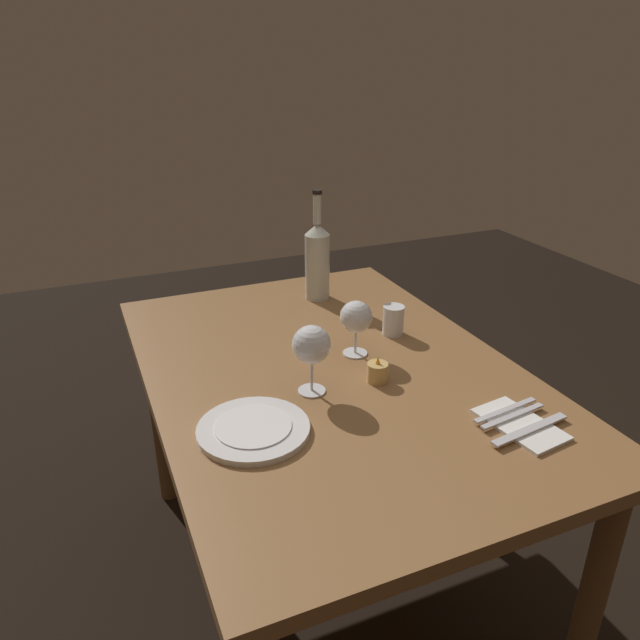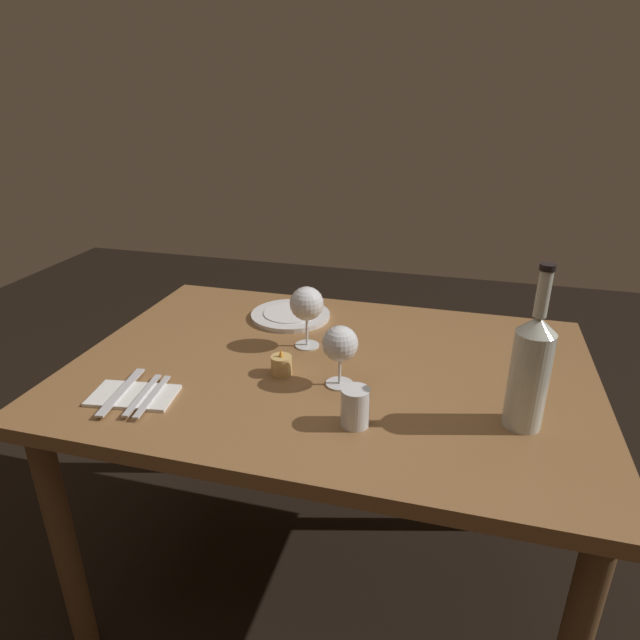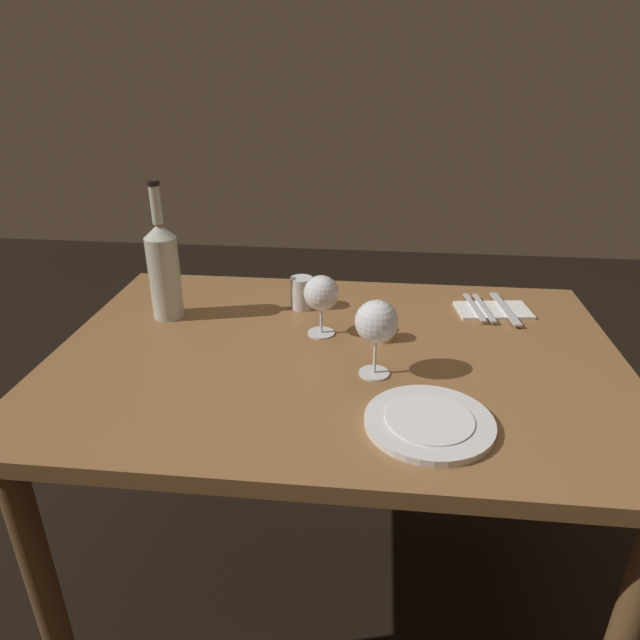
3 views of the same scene
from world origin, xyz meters
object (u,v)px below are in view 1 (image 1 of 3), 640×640
(table_knife, at_px, (530,429))
(wine_bottle, at_px, (317,259))
(fork_inner, at_px, (513,416))
(wine_glass_right, at_px, (311,346))
(water_tumbler, at_px, (393,322))
(votive_candle, at_px, (377,373))
(wine_glass_left, at_px, (356,318))
(fork_outer, at_px, (505,410))
(folded_napkin, at_px, (520,424))
(dinner_plate, at_px, (253,429))

(table_knife, bearing_deg, wine_bottle, -172.42)
(wine_bottle, xyz_separation_m, fork_inner, (0.82, 0.12, -0.12))
(wine_glass_right, relative_size, fork_inner, 0.94)
(water_tumbler, xyz_separation_m, votive_candle, (0.22, -0.17, -0.02))
(wine_bottle, height_order, votive_candle, wine_bottle)
(wine_glass_left, xyz_separation_m, water_tumbler, (-0.07, 0.15, -0.07))
(water_tumbler, xyz_separation_m, table_knife, (0.54, 0.03, -0.03))
(fork_outer, bearing_deg, fork_inner, 0.00)
(wine_glass_left, xyz_separation_m, wine_glass_right, (0.13, -0.18, 0.02))
(votive_candle, height_order, folded_napkin, votive_candle)
(votive_candle, bearing_deg, fork_inner, 35.83)
(wine_bottle, height_order, folded_napkin, wine_bottle)
(water_tumbler, height_order, table_knife, water_tumbler)
(wine_glass_left, bearing_deg, water_tumbler, 114.25)
(wine_glass_right, xyz_separation_m, wine_bottle, (-0.54, 0.24, 0.01))
(wine_bottle, bearing_deg, folded_napkin, 7.85)
(wine_bottle, bearing_deg, water_tumbler, 15.12)
(wine_glass_left, relative_size, dinner_plate, 0.63)
(wine_glass_left, height_order, wine_bottle, wine_bottle)
(votive_candle, relative_size, table_knife, 0.32)
(fork_inner, bearing_deg, wine_glass_left, -156.77)
(dinner_plate, xyz_separation_m, fork_inner, (0.18, 0.54, 0.00))
(folded_napkin, bearing_deg, dinner_plate, -110.82)
(wine_bottle, height_order, table_knife, wine_bottle)
(votive_candle, xyz_separation_m, fork_inner, (0.27, 0.19, -0.01))
(wine_bottle, height_order, fork_outer, wine_bottle)
(fork_inner, relative_size, table_knife, 0.86)
(fork_inner, bearing_deg, wine_glass_right, -128.34)
(water_tumbler, distance_m, fork_inner, 0.49)
(wine_glass_left, distance_m, table_knife, 0.51)
(dinner_plate, relative_size, fork_inner, 1.34)
(dinner_plate, distance_m, folded_napkin, 0.57)
(table_knife, bearing_deg, fork_outer, 180.00)
(votive_candle, relative_size, dinner_plate, 0.28)
(votive_candle, bearing_deg, table_knife, 30.90)
(wine_glass_left, relative_size, wine_glass_right, 0.89)
(votive_candle, bearing_deg, folded_napkin, 33.43)
(wine_glass_right, bearing_deg, table_knife, 46.64)
(water_tumbler, relative_size, fork_outer, 0.47)
(fork_outer, bearing_deg, wine_bottle, -171.67)
(votive_candle, bearing_deg, wine_glass_right, -95.75)
(wine_bottle, distance_m, fork_inner, 0.84)
(wine_bottle, relative_size, fork_outer, 1.96)
(wine_glass_left, bearing_deg, table_knife, 20.76)
(wine_glass_right, bearing_deg, folded_napkin, 49.29)
(folded_napkin, bearing_deg, water_tumbler, -177.12)
(votive_candle, distance_m, fork_outer, 0.31)
(dinner_plate, bearing_deg, wine_glass_right, 120.68)
(dinner_plate, bearing_deg, wine_bottle, 147.02)
(wine_glass_left, bearing_deg, folded_napkin, 22.04)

